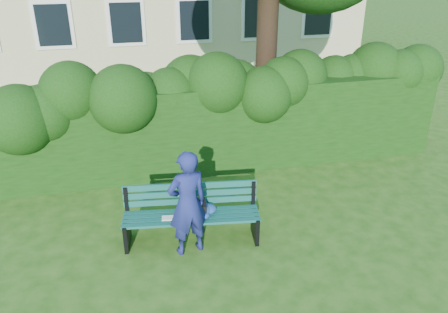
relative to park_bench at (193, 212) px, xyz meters
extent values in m
plane|color=#204E11|center=(0.73, 0.34, -0.50)|extent=(80.00, 80.00, 0.00)
cube|color=white|center=(-2.87, 10.32, 1.50)|extent=(1.30, 0.08, 1.60)
cube|color=black|center=(-2.87, 10.28, 1.50)|extent=(1.05, 0.04, 1.35)
cube|color=white|center=(-0.47, 10.32, 1.50)|extent=(1.30, 0.08, 1.60)
cube|color=black|center=(-0.47, 10.28, 1.50)|extent=(1.05, 0.04, 1.35)
cube|color=white|center=(1.93, 10.32, 1.50)|extent=(1.30, 0.08, 1.60)
cube|color=black|center=(1.93, 10.28, 1.50)|extent=(1.05, 0.04, 1.35)
cube|color=white|center=(4.33, 10.32, 1.50)|extent=(1.30, 0.08, 1.60)
cube|color=black|center=(4.33, 10.28, 1.50)|extent=(1.05, 0.04, 1.35)
cube|color=white|center=(6.73, 10.32, 1.50)|extent=(1.30, 0.08, 1.60)
cube|color=black|center=(6.73, 10.28, 1.50)|extent=(1.05, 0.04, 1.35)
cube|color=black|center=(0.73, 2.54, 0.40)|extent=(10.00, 1.00, 1.80)
cylinder|color=black|center=(2.29, 3.43, 1.99)|extent=(0.45, 0.45, 4.98)
cube|color=#0D4142|center=(-0.06, -0.22, -0.05)|extent=(2.10, 0.39, 0.04)
cube|color=#0D4142|center=(-0.04, -0.10, -0.05)|extent=(2.10, 0.39, 0.04)
cube|color=#0D4142|center=(-0.02, 0.02, -0.05)|extent=(2.10, 0.39, 0.04)
cube|color=#0D4142|center=(-0.01, 0.14, -0.05)|extent=(2.10, 0.39, 0.04)
cube|color=#0D4142|center=(0.00, 0.22, 0.08)|extent=(2.09, 0.33, 0.10)
cube|color=#0D4142|center=(0.01, 0.23, 0.21)|extent=(2.09, 0.33, 0.10)
cube|color=#0D4142|center=(0.01, 0.24, 0.34)|extent=(2.09, 0.33, 0.10)
cube|color=black|center=(-1.02, 0.10, -0.28)|extent=(0.13, 0.50, 0.44)
cube|color=black|center=(-0.99, 0.36, 0.15)|extent=(0.07, 0.07, 0.45)
cube|color=black|center=(-1.03, 0.05, -0.06)|extent=(0.12, 0.42, 0.05)
cube|color=black|center=(0.96, -0.18, -0.28)|extent=(0.13, 0.50, 0.44)
cube|color=black|center=(1.00, 0.08, 0.15)|extent=(0.07, 0.07, 0.45)
cube|color=black|center=(0.95, -0.23, -0.06)|extent=(0.12, 0.42, 0.05)
cube|color=white|center=(-0.40, -0.04, -0.02)|extent=(0.20, 0.15, 0.02)
cube|color=black|center=(-0.01, -0.05, 0.08)|extent=(0.44, 0.31, 0.22)
imported|color=navy|center=(-0.12, -0.27, 0.33)|extent=(0.68, 0.52, 1.66)
camera|label=1|loc=(-0.91, -5.72, 3.62)|focal=35.00mm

